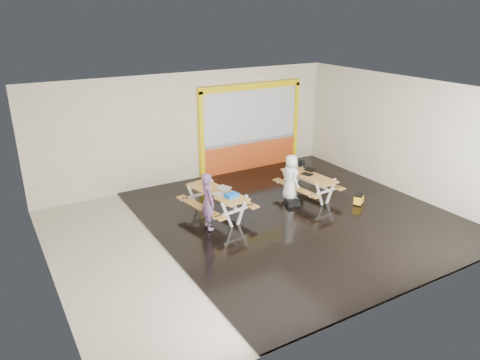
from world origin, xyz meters
TOP-DOWN VIEW (x-y plane):
  - room at (0.00, 0.00)m, footprint 10.02×8.02m
  - deck at (1.25, 0.00)m, footprint 7.50×7.98m
  - kiosk at (2.20, 3.93)m, footprint 3.88×0.16m
  - picnic_table_left at (-0.66, 1.00)m, footprint 1.63×2.14m
  - picnic_table_right at (2.31, 0.86)m, footprint 1.41×1.93m
  - person_left at (-1.19, 0.45)m, footprint 0.41×0.58m
  - person_right at (1.69, 0.90)m, footprint 0.50×0.70m
  - laptop_left at (-0.63, 0.76)m, footprint 0.48×0.46m
  - laptop_right at (2.34, 0.93)m, footprint 0.45×0.42m
  - blue_pouch at (-0.51, 0.44)m, footprint 0.36×0.28m
  - toolbox at (2.33, 1.69)m, footprint 0.34×0.17m
  - backpack at (2.64, 1.66)m, footprint 0.30×0.25m
  - dark_case at (1.54, 0.56)m, footprint 0.42×0.35m
  - fluke_bag at (3.21, -0.33)m, footprint 0.41×0.37m

SIDE VIEW (x-z plane):
  - deck at x=1.25m, z-range 0.00..0.05m
  - dark_case at x=1.54m, z-range 0.05..0.19m
  - fluke_bag at x=3.21m, z-range 0.04..0.34m
  - picnic_table_right at x=2.31m, z-range 0.20..0.92m
  - picnic_table_left at x=-0.66m, z-range 0.21..0.99m
  - backpack at x=2.64m, z-range 0.45..0.88m
  - person_right at x=1.69m, z-range 0.09..1.43m
  - laptop_right at x=2.34m, z-range 0.70..0.86m
  - toolbox at x=2.33m, z-range 0.71..0.90m
  - person_left at x=-1.19m, z-range 0.08..1.55m
  - blue_pouch at x=-0.51m, z-range 0.78..0.88m
  - laptop_left at x=-0.63m, z-range 0.75..0.92m
  - kiosk at x=2.20m, z-range -0.06..2.94m
  - room at x=0.00m, z-range -0.01..3.51m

